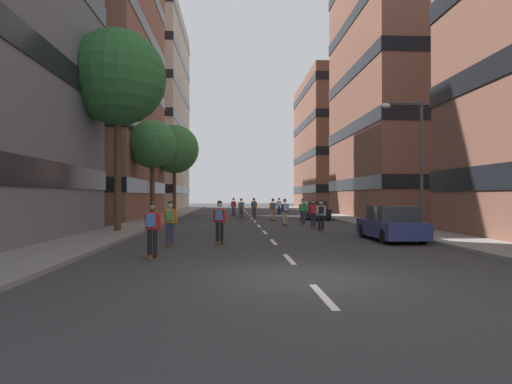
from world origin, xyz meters
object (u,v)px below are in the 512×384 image
object	(u,v)px
skater_2	(254,206)
skater_11	(303,210)
street_tree_mid	(118,78)
skater_12	(220,219)
parked_car_near	(391,225)
skater_3	(234,206)
skater_6	(241,207)
street_tree_near	(152,145)
skater_10	(313,212)
skater_1	(152,226)
skater_5	(273,208)
streetlamp_right	(414,152)
skater_4	(285,210)
skater_7	(170,220)
street_tree_far	(174,149)
skater_9	(321,213)
parked_car_mid	(315,211)
skater_8	(254,206)
skater_0	(279,205)

from	to	relation	value
skater_2	skater_11	distance (m)	15.25
street_tree_mid	skater_12	xyz separation A→B (m)	(5.54, -5.56, -7.21)
parked_car_near	street_tree_mid	bearing A→B (deg)	160.85
skater_3	skater_6	xyz separation A→B (m)	(0.65, -4.74, 0.03)
street_tree_near	skater_10	xyz separation A→B (m)	(11.05, -6.91, -4.89)
skater_1	skater_10	size ratio (longest dim) A/B	1.00
street_tree_near	skater_5	bearing A→B (deg)	7.01
streetlamp_right	skater_4	size ratio (longest dim) A/B	3.65
skater_3	skater_4	distance (m)	14.54
skater_2	skater_7	world-z (taller)	same
street_tree_far	skater_10	size ratio (longest dim) A/B	5.25
street_tree_far	skater_7	distance (m)	29.73
skater_7	skater_9	size ratio (longest dim) A/B	1.00
street_tree_near	skater_7	world-z (taller)	street_tree_near
skater_6	skater_10	distance (m)	12.42
streetlamp_right	skater_3	distance (m)	23.98
skater_10	skater_7	bearing A→B (deg)	-128.99
parked_car_mid	skater_2	world-z (taller)	skater_2
parked_car_near	skater_12	distance (m)	7.60
parked_car_near	parked_car_mid	bearing A→B (deg)	90.00
parked_car_mid	skater_8	bearing A→B (deg)	143.76
skater_12	skater_0	bearing A→B (deg)	78.88
streetlamp_right	skater_2	distance (m)	24.92
parked_car_mid	skater_3	distance (m)	9.54
streetlamp_right	skater_5	xyz separation A→B (m)	(-5.66, 13.71, -3.12)
skater_4	skater_8	bearing A→B (deg)	97.58
street_tree_far	skater_12	world-z (taller)	street_tree_far
skater_8	skater_9	xyz separation A→B (m)	(2.87, -16.14, 0.00)
streetlamp_right	street_tree_near	bearing A→B (deg)	140.03
street_tree_far	skater_9	world-z (taller)	street_tree_far
skater_2	skater_12	xyz separation A→B (m)	(-2.77, -26.84, 0.03)
street_tree_near	skater_5	distance (m)	10.59
parked_car_near	skater_4	bearing A→B (deg)	109.20
parked_car_near	skater_11	bearing A→B (deg)	101.23
skater_4	skater_6	distance (m)	9.78
skater_0	skater_2	distance (m)	3.01
street_tree_mid	skater_0	world-z (taller)	street_tree_mid
street_tree_near	skater_9	distance (m)	15.39
skater_7	skater_9	distance (m)	9.81
street_tree_near	streetlamp_right	xyz separation A→B (m)	(14.99, -12.57, -1.74)
skater_9	skater_7	bearing A→B (deg)	-138.68
skater_7	skater_10	world-z (taller)	same
skater_8	skater_10	distance (m)	13.74
street_tree_mid	skater_10	bearing A→B (deg)	15.84
skater_3	parked_car_near	bearing A→B (deg)	-74.18
skater_3	skater_8	bearing A→B (deg)	-58.18
street_tree_near	skater_11	bearing A→B (deg)	-19.18
skater_4	skater_1	bearing A→B (deg)	-112.34
street_tree_far	skater_7	world-z (taller)	street_tree_far
skater_1	skater_2	distance (m)	31.01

